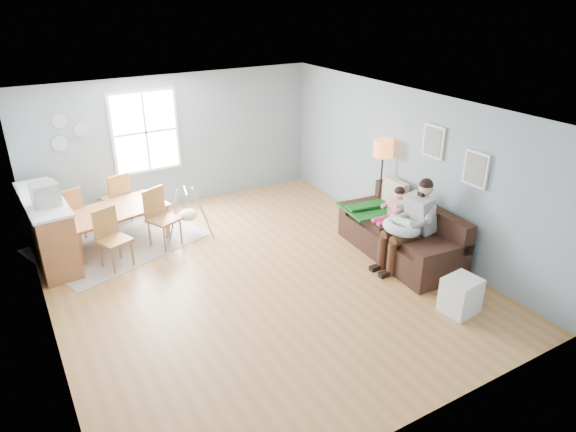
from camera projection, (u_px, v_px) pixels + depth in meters
room at (252, 129)px, 7.20m from camera, size 8.40×9.40×3.90m
window at (145, 132)px, 9.96m from camera, size 1.32×0.08×1.62m
pictures at (454, 155)px, 7.97m from camera, size 0.05×1.34×0.74m
wall_plates at (67, 132)px, 9.25m from camera, size 0.67×0.02×0.66m
sofa at (403, 237)px, 8.75m from camera, size 1.16×2.40×0.94m
green_throw at (373, 207)px, 9.24m from camera, size 1.16×1.01×0.04m
beige_pillow at (395, 195)px, 9.14m from camera, size 0.16×0.54×0.54m
father at (411, 221)px, 8.23m from camera, size 1.03×0.48×1.49m
nursing_pillow at (402, 227)px, 8.19m from camera, size 0.73×0.72×0.25m
infant at (400, 221)px, 8.18m from camera, size 0.22×0.42×0.15m
toddler at (393, 208)px, 8.71m from camera, size 0.59×0.30×0.92m
floor_lamp at (383, 156)px, 9.20m from camera, size 0.35×0.35×1.75m
storage_cube at (460, 296)px, 7.23m from camera, size 0.51×0.47×0.53m
rug at (119, 242)px, 9.31m from camera, size 3.25×2.84×0.01m
dining_table at (116, 226)px, 9.18m from camera, size 1.98×1.38×0.63m
chair_sw at (111, 234)px, 8.34m from camera, size 0.57×0.57×0.99m
chair_se at (160, 213)px, 8.99m from camera, size 0.63×0.63×1.05m
chair_nw at (69, 211)px, 9.13m from camera, size 0.58×0.58×1.01m
chair_ne at (117, 195)px, 9.80m from camera, size 0.58×0.58×1.03m
counter at (48, 228)px, 8.52m from camera, size 0.71×2.04×1.13m
monitor at (45, 194)px, 7.94m from camera, size 0.42×0.41×0.36m
baby_swing at (188, 214)px, 9.50m from camera, size 1.01×1.03×0.85m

